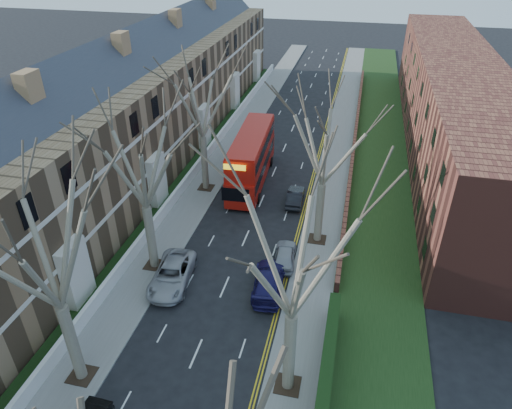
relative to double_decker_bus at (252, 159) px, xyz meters
The scene contains 16 objects.
pavement_left 9.88m from the double_decker_bus, 116.19° to the left, with size 3.00×102.00×0.12m, color slate.
pavement_right 11.83m from the double_decker_bus, 47.93° to the left, with size 3.00×102.00×0.12m, color slate.
terrace_left 12.29m from the double_decker_bus, behind, with size 9.70×78.00×13.60m.
flats_right 23.13m from the double_decker_bus, 33.24° to the left, with size 13.97×54.00×10.00m.
front_wall_left 6.19m from the double_decker_bus, behind, with size 0.30×78.00×1.00m.
grass_verge_right 15.16m from the double_decker_bus, 35.05° to the left, with size 6.00×102.00×0.06m.
tree_left_mid 25.71m from the double_decker_bus, 99.16° to the right, with size 10.50×10.50×14.71m.
tree_left_far 16.40m from the double_decker_bus, 105.28° to the right, with size 10.15×10.15×14.22m.
tree_left_dist 8.47m from the double_decker_bus, 148.65° to the right, with size 10.50×10.50×14.71m.
tree_right_mid 24.66m from the double_decker_bus, 71.56° to the right, with size 10.50×10.50×14.71m.
tree_right_far 13.13m from the double_decker_bus, 48.35° to the right, with size 10.15×10.15×14.22m.
double_decker_bus is the anchor object (origin of this frame).
car_left_far 16.02m from the double_decker_bus, 96.97° to the right, with size 2.51×5.45×1.51m, color #A3A2A8.
car_right_near 15.74m from the double_decker_bus, 71.95° to the right, with size 2.12×5.21×1.51m, color #1B164D.
car_right_mid 13.01m from the double_decker_bus, 65.20° to the right, with size 1.58×3.94×1.34m, color #95969D.
car_right_far 5.97m from the double_decker_bus, 32.11° to the right, with size 1.39×3.98×1.31m, color black.
Camera 1 is at (7.67, -8.11, 21.81)m, focal length 32.00 mm.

